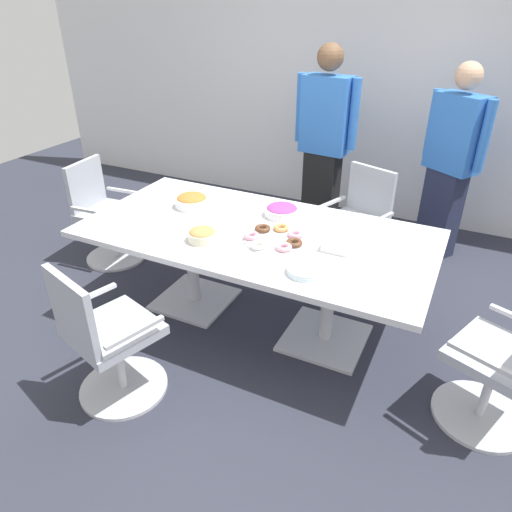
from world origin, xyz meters
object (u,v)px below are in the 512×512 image
at_px(snack_bowl_cookies, 202,235).
at_px(office_chair_1, 105,217).
at_px(conference_table, 256,247).
at_px(donut_platter, 275,238).
at_px(office_chair_2, 107,342).
at_px(plate_stack, 306,270).
at_px(napkin_pile, 338,244).
at_px(office_chair_3, 506,369).
at_px(office_chair_0, 356,227).
at_px(person_standing_1, 451,162).
at_px(snack_bowl_pretzels, 192,201).
at_px(person_standing_0, 324,143).
at_px(snack_bowl_candy_mix, 282,210).

bearing_deg(snack_bowl_cookies, office_chair_1, 158.33).
relative_size(conference_table, donut_platter, 6.01).
relative_size(conference_table, office_chair_2, 2.64).
relative_size(office_chair_1, plate_stack, 4.15).
distance_m(office_chair_1, napkin_pile, 2.28).
distance_m(conference_table, office_chair_3, 1.68).
distance_m(conference_table, napkin_pile, 0.61).
bearing_deg(plate_stack, donut_platter, 138.05).
height_order(office_chair_0, person_standing_1, person_standing_1).
height_order(office_chair_3, plate_stack, office_chair_3).
bearing_deg(napkin_pile, snack_bowl_cookies, -161.39).
bearing_deg(conference_table, snack_bowl_pretzels, 166.08).
distance_m(office_chair_0, donut_platter, 1.23).
height_order(person_standing_0, donut_platter, person_standing_0).
bearing_deg(napkin_pile, office_chair_1, 173.01).
bearing_deg(office_chair_2, donut_platter, 75.04).
bearing_deg(conference_table, plate_stack, -36.71).
bearing_deg(office_chair_2, office_chair_0, 84.67).
relative_size(office_chair_2, plate_stack, 4.15).
relative_size(snack_bowl_candy_mix, plate_stack, 1.15).
xyz_separation_m(office_chair_1, office_chair_2, (1.21, -1.33, 0.00)).
distance_m(person_standing_0, person_standing_1, 1.13).
bearing_deg(snack_bowl_candy_mix, plate_stack, -56.73).
height_order(office_chair_3, person_standing_0, person_standing_0).
distance_m(snack_bowl_cookies, donut_platter, 0.48).
bearing_deg(office_chair_2, office_chair_3, 37.62).
relative_size(office_chair_2, snack_bowl_candy_mix, 3.61).
relative_size(office_chair_1, snack_bowl_pretzels, 3.60).
height_order(conference_table, office_chair_2, office_chair_2).
bearing_deg(office_chair_3, conference_table, 101.74).
height_order(person_standing_0, snack_bowl_pretzels, person_standing_0).
relative_size(conference_table, plate_stack, 10.95).
bearing_deg(donut_platter, plate_stack, -41.95).
bearing_deg(snack_bowl_candy_mix, office_chair_0, 63.09).
xyz_separation_m(office_chair_1, napkin_pile, (2.23, -0.27, 0.38)).
relative_size(office_chair_0, plate_stack, 4.15).
bearing_deg(office_chair_3, office_chair_0, 63.29).
relative_size(snack_bowl_candy_mix, napkin_pile, 1.45).
xyz_separation_m(office_chair_3, snack_bowl_pretzels, (-2.26, 0.44, 0.39)).
xyz_separation_m(office_chair_2, person_standing_1, (1.49, 2.78, 0.48)).
bearing_deg(snack_bowl_candy_mix, office_chair_1, -178.67).
relative_size(donut_platter, napkin_pile, 2.30).
height_order(person_standing_1, snack_bowl_pretzels, person_standing_1).
relative_size(office_chair_3, plate_stack, 4.15).
bearing_deg(snack_bowl_candy_mix, donut_platter, -72.89).
height_order(office_chair_1, snack_bowl_pretzels, office_chair_1).
relative_size(office_chair_0, person_standing_1, 0.53).
distance_m(person_standing_0, snack_bowl_pretzels, 1.54).
relative_size(snack_bowl_candy_mix, snack_bowl_cookies, 1.30).
bearing_deg(napkin_pile, person_standing_0, 112.29).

